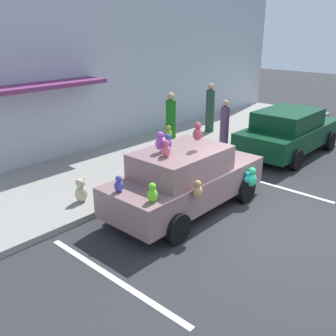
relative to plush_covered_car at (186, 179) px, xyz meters
name	(u,v)px	position (x,y,z in m)	size (l,w,h in m)	color
ground_plane	(264,223)	(0.68, -1.75, -0.80)	(60.00, 60.00, 0.00)	#2D2D30
sidewalk	(118,168)	(0.68, 3.25, -0.72)	(24.00, 4.00, 0.15)	gray
storefront_building	(68,59)	(0.67, 5.40, 2.40)	(24.00, 1.25, 6.40)	#B2B7C1
parking_stripe_front	(269,184)	(2.79, -0.75, -0.79)	(0.12, 3.60, 0.01)	silver
parking_stripe_rear	(112,278)	(-2.89, -0.75, -0.79)	(0.12, 3.60, 0.01)	silver
plush_covered_car	(186,179)	(0.00, 0.00, 0.00)	(4.19, 1.99, 2.16)	gray
parked_sedan_behind	(289,131)	(5.67, 0.15, -0.01)	(4.44, 2.04, 1.54)	#0A381E
teddy_bear_on_sidewalk	(81,191)	(-1.57, 1.95, -0.37)	(0.32, 0.26, 0.61)	beige
pedestrian_near_shopfront	(224,126)	(4.39, 1.90, 0.14)	(0.30, 0.30, 1.67)	#5B3C63
pedestrian_walking_past	(210,109)	(5.83, 3.58, 0.26)	(0.34, 0.34, 1.92)	#284734
pedestrian_by_lamp	(171,121)	(3.28, 3.39, 0.24)	(0.35, 0.35, 1.88)	#196718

